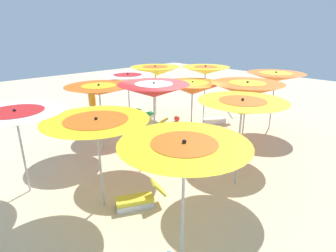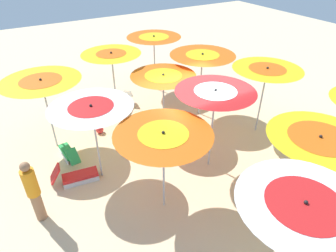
{
  "view_description": "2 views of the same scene",
  "coord_description": "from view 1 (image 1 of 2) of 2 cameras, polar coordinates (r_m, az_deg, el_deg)",
  "views": [
    {
      "loc": [
        -5.84,
        -5.99,
        3.88
      ],
      "look_at": [
        -1.07,
        -0.96,
        1.42
      ],
      "focal_mm": 29.05,
      "sensor_mm": 36.0,
      "label": 1
    },
    {
      "loc": [
        -5.97,
        4.33,
        5.71
      ],
      "look_at": [
        -0.25,
        0.98,
        1.39
      ],
      "focal_mm": 31.29,
      "sensor_mm": 36.0,
      "label": 2
    }
  ],
  "objects": [
    {
      "name": "ground",
      "position": [
        9.23,
        0.73,
        -5.47
      ],
      "size": [
        37.34,
        37.34,
        0.04
      ],
      "primitive_type": "cube",
      "color": "beige"
    },
    {
      "name": "beach_umbrella_0",
      "position": [
        4.27,
        3.38,
        -5.86
      ],
      "size": [
        2.08,
        2.08,
        2.3
      ],
      "color": "#B2B2B7",
      "rests_on": "ground"
    },
    {
      "name": "beach_umbrella_1",
      "position": [
        6.83,
        15.27,
        3.83
      ],
      "size": [
        2.16,
        2.16,
        2.34
      ],
      "color": "#B2B2B7",
      "rests_on": "ground"
    },
    {
      "name": "beach_umbrella_2",
      "position": [
        8.98,
        16.21,
        7.37
      ],
      "size": [
        2.26,
        2.26,
        2.38
      ],
      "color": "#B2B2B7",
      "rests_on": "ground"
    },
    {
      "name": "beach_umbrella_3",
      "position": [
        11.58,
        21.64,
        9.54
      ],
      "size": [
        2.2,
        2.2,
        2.36
      ],
      "color": "#B2B2B7",
      "rests_on": "ground"
    },
    {
      "name": "beach_umbrella_4",
      "position": [
        5.93,
        -14.69,
        -0.47
      ],
      "size": [
        2.25,
        2.25,
        2.17
      ],
      "color": "#B2B2B7",
      "rests_on": "ground"
    },
    {
      "name": "beach_umbrella_5",
      "position": [
        7.93,
        -2.97,
        7.48
      ],
      "size": [
        2.09,
        2.09,
        2.48
      ],
      "color": "#B2B2B7",
      "rests_on": "ground"
    },
    {
      "name": "beach_umbrella_6",
      "position": [
        9.66,
        5.13,
        7.91
      ],
      "size": [
        2.03,
        2.03,
        2.21
      ],
      "color": "#B2B2B7",
      "rests_on": "ground"
    },
    {
      "name": "beach_umbrella_7",
      "position": [
        11.59,
        7.85,
        11.48
      ],
      "size": [
        1.99,
        1.99,
        2.51
      ],
      "color": "#B2B2B7",
      "rests_on": "ground"
    },
    {
      "name": "beach_umbrella_8",
      "position": [
        7.22,
        -29.28,
        1.4
      ],
      "size": [
        2.26,
        2.26,
        2.18
      ],
      "color": "#B2B2B7",
      "rests_on": "ground"
    },
    {
      "name": "beach_umbrella_9",
      "position": [
        9.13,
        -14.27,
        7.29
      ],
      "size": [
        2.17,
        2.17,
        2.25
      ],
      "color": "#B2B2B7",
      "rests_on": "ground"
    },
    {
      "name": "beach_umbrella_10",
      "position": [
        10.91,
        -8.39,
        9.76
      ],
      "size": [
        2.09,
        2.09,
        2.3
      ],
      "color": "#B2B2B7",
      "rests_on": "ground"
    },
    {
      "name": "beach_umbrella_11",
      "position": [
        12.78,
        -2.69,
        11.42
      ],
      "size": [
        2.27,
        2.27,
        2.35
      ],
      "color": "#B2B2B7",
      "rests_on": "ground"
    },
    {
      "name": "lounger_0",
      "position": [
        12.04,
        10.16,
        1.43
      ],
      "size": [
        1.2,
        1.02,
        0.64
      ],
      "rotation": [
        0.0,
        0.0,
        8.77
      ],
      "color": "silver",
      "rests_on": "ground"
    },
    {
      "name": "lounger_1",
      "position": [
        6.53,
        -6.19,
        -14.87
      ],
      "size": [
        1.19,
        0.83,
        0.6
      ],
      "rotation": [
        0.0,
        0.0,
        8.97
      ],
      "color": "silver",
      "rests_on": "ground"
    },
    {
      "name": "lounger_2",
      "position": [
        11.95,
        -9.42,
        1.37
      ],
      "size": [
        0.54,
        1.27,
        0.67
      ],
      "rotation": [
        0.0,
        0.0,
        4.57
      ],
      "color": "silver",
      "rests_on": "ground"
    },
    {
      "name": "lounger_3",
      "position": [
        12.52,
        -4.98,
        2.36
      ],
      "size": [
        1.25,
        0.41,
        0.56
      ],
      "rotation": [
        0.0,
        0.0,
        6.37
      ],
      "color": "silver",
      "rests_on": "ground"
    },
    {
      "name": "lounger_5",
      "position": [
        10.5,
        0.78,
        -0.95
      ],
      "size": [
        0.42,
        1.31,
        0.62
      ],
      "rotation": [
        0.0,
        0.0,
        4.78
      ],
      "color": "silver",
      "rests_on": "ground"
    },
    {
      "name": "beachgoer_0",
      "position": [
        12.27,
        -15.59,
        4.73
      ],
      "size": [
        0.3,
        0.3,
        1.72
      ],
      "rotation": [
        0.0,
        0.0,
        3.87
      ],
      "color": "#A3704C",
      "rests_on": "ground"
    },
    {
      "name": "beach_ball",
      "position": [
        12.18,
        1.87,
        1.58
      ],
      "size": [
        0.26,
        0.26,
        0.26
      ],
      "primitive_type": "sphere",
      "color": "red",
      "rests_on": "ground"
    }
  ]
}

